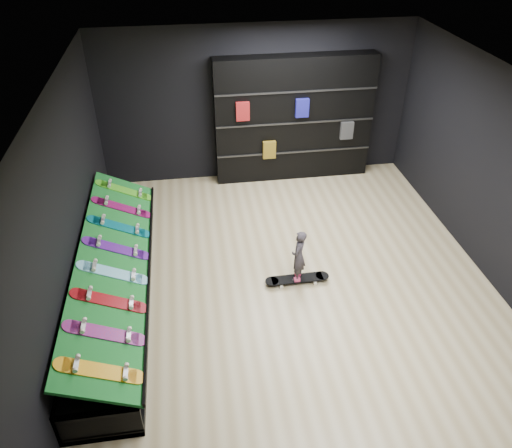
{
  "coord_description": "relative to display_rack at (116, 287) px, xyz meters",
  "views": [
    {
      "loc": [
        -1.37,
        -5.58,
        5.01
      ],
      "look_at": [
        -0.5,
        0.2,
        1.0
      ],
      "focal_mm": 35.0,
      "sensor_mm": 36.0,
      "label": 1
    }
  ],
  "objects": [
    {
      "name": "child",
      "position": [
        2.65,
        -0.0,
        0.09
      ],
      "size": [
        0.21,
        0.23,
        0.5
      ],
      "primitive_type": "imported",
      "rotation": [
        0.0,
        0.0,
        -2.07
      ],
      "color": "black",
      "rests_on": "floor_skateboard"
    },
    {
      "name": "display_board_1",
      "position": [
        0.06,
        -1.36,
        0.49
      ],
      "size": [
        0.93,
        0.22,
        0.5
      ],
      "primitive_type": null,
      "rotation": [
        0.0,
        0.44,
        0.0
      ],
      "color": "#2626BF",
      "rests_on": "turf_ramp"
    },
    {
      "name": "wall_front",
      "position": [
        2.55,
        -3.5,
        1.25
      ],
      "size": [
        6.0,
        0.02,
        3.0
      ],
      "primitive_type": "cube",
      "color": "black",
      "rests_on": "ground"
    },
    {
      "name": "floor_skateboard",
      "position": [
        2.65,
        -0.0,
        -0.2
      ],
      "size": [
        0.98,
        0.23,
        0.09
      ],
      "primitive_type": null,
      "rotation": [
        0.0,
        0.0,
        0.01
      ],
      "color": "black",
      "rests_on": "ground"
    },
    {
      "name": "ceiling",
      "position": [
        2.55,
        0.0,
        2.75
      ],
      "size": [
        6.0,
        7.0,
        0.01
      ],
      "primitive_type": "cube",
      "color": "white",
      "rests_on": "ground"
    },
    {
      "name": "display_board_7",
      "position": [
        0.06,
        1.9,
        0.49
      ],
      "size": [
        0.93,
        0.22,
        0.5
      ],
      "primitive_type": null,
      "rotation": [
        0.0,
        0.44,
        0.0
      ],
      "color": "green",
      "rests_on": "turf_ramp"
    },
    {
      "name": "wall_left",
      "position": [
        -0.45,
        0.0,
        1.25
      ],
      "size": [
        0.02,
        7.0,
        3.0
      ],
      "primitive_type": "cube",
      "color": "black",
      "rests_on": "ground"
    },
    {
      "name": "wall_back",
      "position": [
        2.55,
        3.5,
        1.25
      ],
      "size": [
        6.0,
        0.02,
        3.0
      ],
      "primitive_type": "cube",
      "color": "black",
      "rests_on": "ground"
    },
    {
      "name": "display_rack",
      "position": [
        0.0,
        0.0,
        0.0
      ],
      "size": [
        0.9,
        4.5,
        0.5
      ],
      "primitive_type": null,
      "color": "black",
      "rests_on": "ground"
    },
    {
      "name": "display_board_4",
      "position": [
        0.06,
        0.27,
        0.49
      ],
      "size": [
        0.93,
        0.22,
        0.5
      ],
      "primitive_type": null,
      "rotation": [
        0.0,
        0.44,
        0.0
      ],
      "color": "purple",
      "rests_on": "turf_ramp"
    },
    {
      "name": "back_shelving",
      "position": [
        3.26,
        3.32,
        0.97
      ],
      "size": [
        3.06,
        0.36,
        2.45
      ],
      "primitive_type": "cube",
      "color": "black",
      "rests_on": "ground"
    },
    {
      "name": "display_board_6",
      "position": [
        0.06,
        1.36,
        0.49
      ],
      "size": [
        0.93,
        0.22,
        0.5
      ],
      "primitive_type": null,
      "rotation": [
        0.0,
        0.44,
        0.0
      ],
      "color": "#E5198C",
      "rests_on": "turf_ramp"
    },
    {
      "name": "display_board_2",
      "position": [
        0.06,
        -0.81,
        0.49
      ],
      "size": [
        0.93,
        0.22,
        0.5
      ],
      "primitive_type": null,
      "rotation": [
        0.0,
        0.44,
        0.0
      ],
      "color": "red",
      "rests_on": "turf_ramp"
    },
    {
      "name": "wall_right",
      "position": [
        5.55,
        0.0,
        1.25
      ],
      "size": [
        0.02,
        7.0,
        3.0
      ],
      "primitive_type": "cube",
      "color": "black",
      "rests_on": "ground"
    },
    {
      "name": "floor",
      "position": [
        2.55,
        0.0,
        -0.25
      ],
      "size": [
        6.0,
        7.0,
        0.01
      ],
      "primitive_type": "cube",
      "color": "tan",
      "rests_on": "ground"
    },
    {
      "name": "turf_ramp",
      "position": [
        0.05,
        0.0,
        0.46
      ],
      "size": [
        0.92,
        4.5,
        0.46
      ],
      "primitive_type": "cube",
      "rotation": [
        0.0,
        0.44,
        0.0
      ],
      "color": "#0E591B",
      "rests_on": "display_rack"
    },
    {
      "name": "display_board_3",
      "position": [
        0.06,
        -0.27,
        0.49
      ],
      "size": [
        0.93,
        0.22,
        0.5
      ],
      "primitive_type": null,
      "rotation": [
        0.0,
        0.44,
        0.0
      ],
      "color": "#0CB2E5",
      "rests_on": "turf_ramp"
    },
    {
      "name": "display_board_5",
      "position": [
        0.06,
        0.81,
        0.49
      ],
      "size": [
        0.93,
        0.22,
        0.5
      ],
      "primitive_type": null,
      "rotation": [
        0.0,
        0.44,
        0.0
      ],
      "color": "#0C8C99",
      "rests_on": "turf_ramp"
    },
    {
      "name": "display_board_0",
      "position": [
        0.06,
        -1.9,
        0.49
      ],
      "size": [
        0.93,
        0.22,
        0.5
      ],
      "primitive_type": null,
      "rotation": [
        0.0,
        0.44,
        0.0
      ],
      "color": "orange",
      "rests_on": "turf_ramp"
    }
  ]
}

